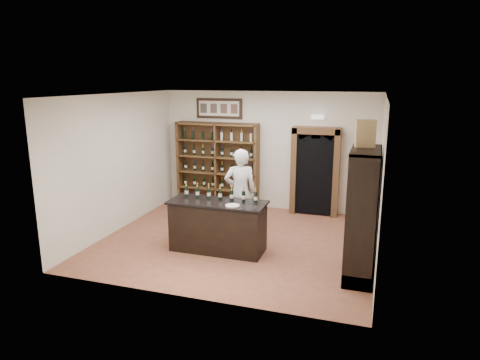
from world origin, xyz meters
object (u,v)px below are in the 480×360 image
wine_shelf (218,164)px  side_cabinet (363,234)px  tasting_counter (218,226)px  counter_bottle_0 (186,191)px  wine_crate (366,134)px  shopkeeper (240,192)px

wine_shelf → side_cabinet: (3.82, -3.23, -0.35)m
tasting_counter → wine_shelf: bearing=110.6°
wine_shelf → counter_bottle_0: wine_shelf is taller
tasting_counter → wine_crate: (2.65, -0.11, 1.93)m
tasting_counter → counter_bottle_0: size_ratio=6.27×
side_cabinet → wine_crate: size_ratio=4.88×
wine_shelf → shopkeeper: wine_shelf is taller
side_cabinet → shopkeeper: size_ratio=1.17×
tasting_counter → side_cabinet: side_cabinet is taller
wine_shelf → counter_bottle_0: (0.38, -2.79, 0.01)m
side_cabinet → wine_crate: (-0.07, 0.19, 1.67)m
counter_bottle_0 → wine_crate: bearing=-4.3°
wine_shelf → wine_crate: bearing=-39.0°
tasting_counter → shopkeeper: (0.13, 1.03, 0.44)m
counter_bottle_0 → side_cabinet: bearing=-7.3°
wine_shelf → tasting_counter: bearing=-69.4°
shopkeeper → tasting_counter: bearing=60.8°
wine_shelf → side_cabinet: size_ratio=1.00×
counter_bottle_0 → wine_crate: size_ratio=0.67×
tasting_counter → wine_crate: 3.28m
wine_shelf → tasting_counter: wine_shelf is taller
side_cabinet → wine_crate: bearing=111.0°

